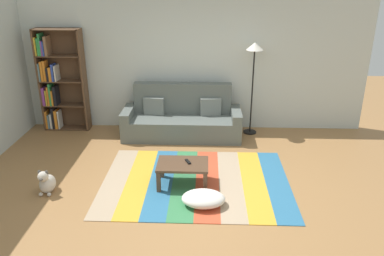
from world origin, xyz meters
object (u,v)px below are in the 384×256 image
object	(u,v)px
couch	(182,119)
coffee_table	(183,167)
bookshelf	(57,82)
standing_lamp	(254,58)
pouf	(203,199)
dog	(47,183)
tv_remote	(188,162)

from	to	relation	value
couch	coffee_table	distance (m)	1.92
couch	coffee_table	xyz separation A→B (m)	(0.13, -1.91, -0.03)
couch	bookshelf	size ratio (longest dim) A/B	1.12
standing_lamp	couch	bearing A→B (deg)	-171.85
bookshelf	standing_lamp	bearing A→B (deg)	-1.40
bookshelf	standing_lamp	world-z (taller)	bookshelf
coffee_table	couch	bearing A→B (deg)	93.89
coffee_table	pouf	xyz separation A→B (m)	(0.32, -0.55, -0.19)
couch	pouf	xyz separation A→B (m)	(0.45, -2.47, -0.23)
coffee_table	standing_lamp	size ratio (longest dim) A/B	0.42
couch	standing_lamp	bearing A→B (deg)	8.15
dog	bookshelf	bearing A→B (deg)	105.02
bookshelf	dog	world-z (taller)	bookshelf
couch	bookshelf	world-z (taller)	bookshelf
dog	tv_remote	distance (m)	2.07
coffee_table	dog	size ratio (longest dim) A/B	1.90
bookshelf	pouf	xyz separation A→B (m)	(2.94, -2.75, -0.86)
bookshelf	standing_lamp	size ratio (longest dim) A/B	1.12
dog	standing_lamp	world-z (taller)	standing_lamp
bookshelf	tv_remote	world-z (taller)	bookshelf
bookshelf	dog	bearing A→B (deg)	-74.98
bookshelf	coffee_table	size ratio (longest dim) A/B	2.67
pouf	standing_lamp	bearing A→B (deg)	71.25
standing_lamp	dog	bearing A→B (deg)	-142.89
dog	tv_remote	bearing A→B (deg)	9.12
standing_lamp	tv_remote	size ratio (longest dim) A/B	11.97
couch	pouf	bearing A→B (deg)	-79.76
couch	dog	size ratio (longest dim) A/B	5.69
dog	couch	bearing A→B (deg)	50.43
bookshelf	standing_lamp	distance (m)	3.88
couch	dog	bearing A→B (deg)	-129.57
bookshelf	coffee_table	world-z (taller)	bookshelf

